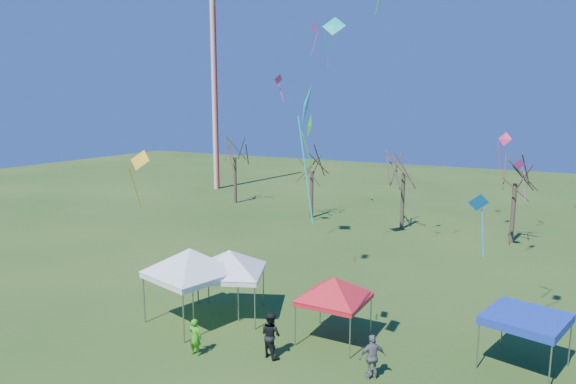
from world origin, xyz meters
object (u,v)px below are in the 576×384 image
at_px(tree_1, 312,154).
at_px(tree_3, 517,161).
at_px(radio_mast, 214,84).
at_px(tree_2, 404,153).
at_px(tent_red, 335,281).
at_px(person_grey, 372,357).
at_px(person_green, 195,337).
at_px(tree_0, 234,141).
at_px(tent_blue, 526,319).
at_px(tent_white_mid, 229,255).
at_px(person_dark, 271,335).
at_px(tent_white_west, 190,253).

relative_size(tree_1, tree_3, 0.95).
xyz_separation_m(radio_mast, tree_2, (25.63, -9.62, -6.21)).
relative_size(tent_red, person_grey, 2.16).
xyz_separation_m(tent_red, person_green, (-4.51, -3.91, -1.91)).
bearing_deg(tree_0, person_grey, -48.13).
bearing_deg(tree_0, tree_1, -15.18).
xyz_separation_m(tree_0, tree_3, (26.88, -3.34, -0.41)).
bearing_deg(person_grey, tent_blue, 176.79).
distance_m(tree_0, tent_white_mid, 29.34).
relative_size(radio_mast, tent_red, 6.61).
distance_m(tree_0, tent_blue, 37.34).
bearing_deg(tree_1, tent_white_mid, -74.81).
distance_m(person_grey, person_dark, 4.23).
distance_m(tent_blue, person_dark, 10.01).
bearing_deg(tree_2, person_dark, -86.96).
bearing_deg(person_dark, tent_red, -106.32).
bearing_deg(tent_blue, tent_white_mid, -174.71).
bearing_deg(tent_blue, person_dark, -157.17).
height_order(tree_1, tent_white_west, tree_1).
bearing_deg(person_green, tree_0, -60.40).
relative_size(tent_white_mid, tent_blue, 1.19).
height_order(tent_blue, person_dark, tent_blue).
distance_m(tent_white_west, person_dark, 5.70).
bearing_deg(tent_blue, tent_white_west, -169.42).
relative_size(tree_2, tent_blue, 2.41).
height_order(tree_1, person_green, tree_1).
xyz_separation_m(tent_white_west, person_dark, (5.02, -1.21, -2.42)).
distance_m(tent_white_mid, person_green, 4.70).
height_order(tent_red, person_dark, tent_red).
height_order(tree_0, tent_red, tree_0).
bearing_deg(person_green, tree_3, -112.92).
bearing_deg(person_grey, person_green, -26.01).
xyz_separation_m(tree_2, tree_3, (8.40, -0.33, -0.21)).
relative_size(tree_2, tree_3, 1.03).
height_order(tree_2, person_grey, tree_2).
bearing_deg(tent_red, tree_1, 117.62).
height_order(tree_3, tent_blue, tree_3).
distance_m(tent_white_west, person_grey, 9.61).
distance_m(tree_2, person_grey, 24.96).
bearing_deg(tree_1, tent_white_west, -78.61).
height_order(tree_2, tent_white_mid, tree_2).
height_order(tree_1, tent_blue, tree_1).
relative_size(tent_blue, person_grey, 1.94).
height_order(radio_mast, tent_red, radio_mast).
bearing_deg(tent_blue, tree_3, 95.90).
height_order(tent_white_mid, person_dark, tent_white_mid).
bearing_deg(tent_white_mid, tree_1, 105.19).
height_order(radio_mast, person_green, radio_mast).
distance_m(tent_white_west, tent_blue, 14.50).
xyz_separation_m(tree_2, tent_white_west, (-3.75, -22.83, -2.92)).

